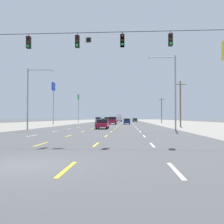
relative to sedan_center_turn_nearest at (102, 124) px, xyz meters
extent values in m
plane|color=#4C4C4F|center=(0.14, 36.03, -0.76)|extent=(572.00, 572.00, 0.00)
cube|color=gray|center=(-24.61, 36.03, -0.75)|extent=(28.00, 440.00, 0.01)
cube|color=gray|center=(24.89, 36.03, -0.75)|extent=(28.00, 440.00, 0.01)
cube|color=white|center=(-5.11, -15.47, -0.75)|extent=(0.14, 2.60, 0.01)
cube|color=white|center=(-5.11, -7.97, -0.75)|extent=(0.14, 2.60, 0.01)
cube|color=white|center=(-5.11, -0.47, -0.75)|extent=(0.14, 2.60, 0.01)
cube|color=white|center=(-5.11, 7.03, -0.75)|extent=(0.14, 2.60, 0.01)
cube|color=white|center=(-5.11, 14.53, -0.75)|extent=(0.14, 2.60, 0.01)
cube|color=white|center=(-5.11, 22.03, -0.75)|extent=(0.14, 2.60, 0.01)
cube|color=white|center=(-5.11, 29.53, -0.75)|extent=(0.14, 2.60, 0.01)
cube|color=white|center=(-5.11, 37.03, -0.75)|extent=(0.14, 2.60, 0.01)
cube|color=white|center=(-5.11, 44.53, -0.75)|extent=(0.14, 2.60, 0.01)
cube|color=white|center=(-5.11, 52.03, -0.75)|extent=(0.14, 2.60, 0.01)
cube|color=white|center=(-5.11, 59.53, -0.75)|extent=(0.14, 2.60, 0.01)
cube|color=white|center=(-5.11, 67.03, -0.75)|extent=(0.14, 2.60, 0.01)
cube|color=white|center=(-5.11, 74.53, -0.75)|extent=(0.14, 2.60, 0.01)
cube|color=white|center=(-5.11, 82.03, -0.75)|extent=(0.14, 2.60, 0.01)
cube|color=white|center=(-5.11, 89.53, -0.75)|extent=(0.14, 2.60, 0.01)
cube|color=white|center=(-5.11, 97.03, -0.75)|extent=(0.14, 2.60, 0.01)
cube|color=white|center=(-5.11, 104.53, -0.75)|extent=(0.14, 2.60, 0.01)
cube|color=white|center=(-5.11, 112.03, -0.75)|extent=(0.14, 2.60, 0.01)
cube|color=white|center=(-5.11, 119.53, -0.75)|extent=(0.14, 2.60, 0.01)
cube|color=white|center=(-5.11, 127.03, -0.75)|extent=(0.14, 2.60, 0.01)
cube|color=white|center=(-5.11, 134.53, -0.75)|extent=(0.14, 2.60, 0.01)
cube|color=white|center=(-5.11, 142.03, -0.75)|extent=(0.14, 2.60, 0.01)
cube|color=white|center=(-5.11, 149.53, -0.75)|extent=(0.14, 2.60, 0.01)
cube|color=white|center=(-5.11, 157.03, -0.75)|extent=(0.14, 2.60, 0.01)
cube|color=white|center=(-5.11, 164.53, -0.75)|extent=(0.14, 2.60, 0.01)
cube|color=white|center=(-5.11, 172.03, -0.75)|extent=(0.14, 2.60, 0.01)
cube|color=white|center=(-5.11, 179.53, -0.75)|extent=(0.14, 2.60, 0.01)
cube|color=white|center=(-5.11, 187.03, -0.75)|extent=(0.14, 2.60, 0.01)
cube|color=yellow|center=(-1.61, -22.97, -0.75)|extent=(0.14, 2.60, 0.01)
cube|color=yellow|center=(-1.61, -15.47, -0.75)|extent=(0.14, 2.60, 0.01)
cube|color=yellow|center=(-1.61, -7.97, -0.75)|extent=(0.14, 2.60, 0.01)
cube|color=yellow|center=(-1.61, -0.47, -0.75)|extent=(0.14, 2.60, 0.01)
cube|color=yellow|center=(-1.61, 7.03, -0.75)|extent=(0.14, 2.60, 0.01)
cube|color=yellow|center=(-1.61, 14.53, -0.75)|extent=(0.14, 2.60, 0.01)
cube|color=yellow|center=(-1.61, 22.03, -0.75)|extent=(0.14, 2.60, 0.01)
cube|color=yellow|center=(-1.61, 29.53, -0.75)|extent=(0.14, 2.60, 0.01)
cube|color=yellow|center=(-1.61, 37.03, -0.75)|extent=(0.14, 2.60, 0.01)
cube|color=yellow|center=(-1.61, 44.53, -0.75)|extent=(0.14, 2.60, 0.01)
cube|color=yellow|center=(-1.61, 52.03, -0.75)|extent=(0.14, 2.60, 0.01)
cube|color=yellow|center=(-1.61, 59.53, -0.75)|extent=(0.14, 2.60, 0.01)
cube|color=yellow|center=(-1.61, 67.03, -0.75)|extent=(0.14, 2.60, 0.01)
cube|color=yellow|center=(-1.61, 74.53, -0.75)|extent=(0.14, 2.60, 0.01)
cube|color=yellow|center=(-1.61, 82.03, -0.75)|extent=(0.14, 2.60, 0.01)
cube|color=yellow|center=(-1.61, 89.53, -0.75)|extent=(0.14, 2.60, 0.01)
cube|color=yellow|center=(-1.61, 97.03, -0.75)|extent=(0.14, 2.60, 0.01)
cube|color=yellow|center=(-1.61, 104.53, -0.75)|extent=(0.14, 2.60, 0.01)
cube|color=yellow|center=(-1.61, 112.03, -0.75)|extent=(0.14, 2.60, 0.01)
cube|color=yellow|center=(-1.61, 119.53, -0.75)|extent=(0.14, 2.60, 0.01)
cube|color=yellow|center=(-1.61, 127.03, -0.75)|extent=(0.14, 2.60, 0.01)
cube|color=yellow|center=(-1.61, 134.53, -0.75)|extent=(0.14, 2.60, 0.01)
cube|color=yellow|center=(-1.61, 142.03, -0.75)|extent=(0.14, 2.60, 0.01)
cube|color=yellow|center=(-1.61, 149.53, -0.75)|extent=(0.14, 2.60, 0.01)
cube|color=yellow|center=(-1.61, 157.03, -0.75)|extent=(0.14, 2.60, 0.01)
cube|color=yellow|center=(-1.61, 164.53, -0.75)|extent=(0.14, 2.60, 0.01)
cube|color=yellow|center=(-1.61, 172.03, -0.75)|extent=(0.14, 2.60, 0.01)
cube|color=yellow|center=(-1.61, 179.53, -0.75)|extent=(0.14, 2.60, 0.01)
cube|color=yellow|center=(-1.61, 187.03, -0.75)|extent=(0.14, 2.60, 0.01)
cube|color=yellow|center=(1.89, -30.47, -0.75)|extent=(0.14, 2.60, 0.01)
cube|color=yellow|center=(1.89, -22.97, -0.75)|extent=(0.14, 2.60, 0.01)
cube|color=yellow|center=(1.89, -15.47, -0.75)|extent=(0.14, 2.60, 0.01)
cube|color=yellow|center=(1.89, -7.97, -0.75)|extent=(0.14, 2.60, 0.01)
cube|color=yellow|center=(1.89, -0.47, -0.75)|extent=(0.14, 2.60, 0.01)
cube|color=yellow|center=(1.89, 7.03, -0.75)|extent=(0.14, 2.60, 0.01)
cube|color=yellow|center=(1.89, 14.53, -0.75)|extent=(0.14, 2.60, 0.01)
cube|color=yellow|center=(1.89, 22.03, -0.75)|extent=(0.14, 2.60, 0.01)
cube|color=yellow|center=(1.89, 29.53, -0.75)|extent=(0.14, 2.60, 0.01)
cube|color=yellow|center=(1.89, 37.03, -0.75)|extent=(0.14, 2.60, 0.01)
cube|color=yellow|center=(1.89, 44.53, -0.75)|extent=(0.14, 2.60, 0.01)
cube|color=yellow|center=(1.89, 52.03, -0.75)|extent=(0.14, 2.60, 0.01)
cube|color=yellow|center=(1.89, 59.53, -0.75)|extent=(0.14, 2.60, 0.01)
cube|color=yellow|center=(1.89, 67.03, -0.75)|extent=(0.14, 2.60, 0.01)
cube|color=yellow|center=(1.89, 74.53, -0.75)|extent=(0.14, 2.60, 0.01)
cube|color=yellow|center=(1.89, 82.03, -0.75)|extent=(0.14, 2.60, 0.01)
cube|color=yellow|center=(1.89, 89.53, -0.75)|extent=(0.14, 2.60, 0.01)
cube|color=yellow|center=(1.89, 97.03, -0.75)|extent=(0.14, 2.60, 0.01)
cube|color=yellow|center=(1.89, 104.53, -0.75)|extent=(0.14, 2.60, 0.01)
cube|color=yellow|center=(1.89, 112.03, -0.75)|extent=(0.14, 2.60, 0.01)
cube|color=yellow|center=(1.89, 119.53, -0.75)|extent=(0.14, 2.60, 0.01)
cube|color=yellow|center=(1.89, 127.03, -0.75)|extent=(0.14, 2.60, 0.01)
cube|color=yellow|center=(1.89, 134.53, -0.75)|extent=(0.14, 2.60, 0.01)
cube|color=yellow|center=(1.89, 142.03, -0.75)|extent=(0.14, 2.60, 0.01)
cube|color=yellow|center=(1.89, 149.53, -0.75)|extent=(0.14, 2.60, 0.01)
cube|color=yellow|center=(1.89, 157.03, -0.75)|extent=(0.14, 2.60, 0.01)
cube|color=yellow|center=(1.89, 164.53, -0.75)|extent=(0.14, 2.60, 0.01)
cube|color=yellow|center=(1.89, 172.03, -0.75)|extent=(0.14, 2.60, 0.01)
cube|color=yellow|center=(1.89, 179.53, -0.75)|extent=(0.14, 2.60, 0.01)
cube|color=yellow|center=(1.89, 187.03, -0.75)|extent=(0.14, 2.60, 0.01)
cube|color=white|center=(5.39, -30.47, -0.75)|extent=(0.14, 2.60, 0.01)
cube|color=white|center=(5.39, -22.97, -0.75)|extent=(0.14, 2.60, 0.01)
cube|color=white|center=(5.39, -15.47, -0.75)|extent=(0.14, 2.60, 0.01)
cube|color=white|center=(5.39, -7.97, -0.75)|extent=(0.14, 2.60, 0.01)
cube|color=white|center=(5.39, -0.47, -0.75)|extent=(0.14, 2.60, 0.01)
cube|color=white|center=(5.39, 7.03, -0.75)|extent=(0.14, 2.60, 0.01)
cube|color=white|center=(5.39, 14.53, -0.75)|extent=(0.14, 2.60, 0.01)
cube|color=white|center=(5.39, 22.03, -0.75)|extent=(0.14, 2.60, 0.01)
cube|color=white|center=(5.39, 29.53, -0.75)|extent=(0.14, 2.60, 0.01)
cube|color=white|center=(5.39, 37.03, -0.75)|extent=(0.14, 2.60, 0.01)
cube|color=white|center=(5.39, 44.53, -0.75)|extent=(0.14, 2.60, 0.01)
cube|color=white|center=(5.39, 52.03, -0.75)|extent=(0.14, 2.60, 0.01)
cube|color=white|center=(5.39, 59.53, -0.75)|extent=(0.14, 2.60, 0.01)
cube|color=white|center=(5.39, 67.03, -0.75)|extent=(0.14, 2.60, 0.01)
cube|color=white|center=(5.39, 74.53, -0.75)|extent=(0.14, 2.60, 0.01)
cube|color=white|center=(5.39, 82.03, -0.75)|extent=(0.14, 2.60, 0.01)
cube|color=white|center=(5.39, 89.53, -0.75)|extent=(0.14, 2.60, 0.01)
cube|color=white|center=(5.39, 97.03, -0.75)|extent=(0.14, 2.60, 0.01)
cube|color=white|center=(5.39, 104.53, -0.75)|extent=(0.14, 2.60, 0.01)
cube|color=white|center=(5.39, 112.03, -0.75)|extent=(0.14, 2.60, 0.01)
cube|color=white|center=(5.39, 119.53, -0.75)|extent=(0.14, 2.60, 0.01)
cube|color=white|center=(5.39, 127.03, -0.75)|extent=(0.14, 2.60, 0.01)
cube|color=white|center=(5.39, 134.53, -0.75)|extent=(0.14, 2.60, 0.01)
cube|color=white|center=(5.39, 142.03, -0.75)|extent=(0.14, 2.60, 0.01)
cube|color=white|center=(5.39, 149.53, -0.75)|extent=(0.14, 2.60, 0.01)
cube|color=white|center=(5.39, 157.03, -0.75)|extent=(0.14, 2.60, 0.01)
cube|color=white|center=(5.39, 164.53, -0.75)|extent=(0.14, 2.60, 0.01)
cube|color=white|center=(5.39, 172.03, -0.75)|extent=(0.14, 2.60, 0.01)
cube|color=white|center=(5.39, 179.53, -0.75)|extent=(0.14, 2.60, 0.01)
cube|color=white|center=(5.39, 187.03, -0.75)|extent=(0.14, 2.60, 0.01)
cylinder|color=black|center=(0.14, -19.76, 7.43)|extent=(25.61, 0.04, 0.04)
cube|color=white|center=(0.92, -19.82, 6.84)|extent=(0.60, 0.04, 0.60)
cube|color=black|center=(0.92, -19.85, 6.84)|extent=(0.36, 0.01, 0.36)
cube|color=black|center=(3.48, -19.86, 6.73)|extent=(0.30, 0.34, 0.92)
cylinder|color=black|center=(3.48, -19.86, 7.31)|extent=(0.03, 0.03, 0.24)
sphere|color=#2F0402|center=(3.48, -20.05, 7.01)|extent=(0.20, 0.20, 0.20)
sphere|color=#352202|center=(3.48, -20.05, 6.71)|extent=(0.20, 0.20, 0.20)
sphere|color=green|center=(3.48, -20.05, 6.41)|extent=(0.20, 0.20, 0.20)
cube|color=black|center=(0.07, -19.86, 6.73)|extent=(0.30, 0.34, 0.92)
cylinder|color=black|center=(0.07, -19.86, 7.31)|extent=(0.03, 0.03, 0.24)
sphere|color=#2F0402|center=(0.07, -20.05, 7.01)|extent=(0.20, 0.20, 0.20)
sphere|color=#352202|center=(0.07, -20.05, 6.71)|extent=(0.20, 0.20, 0.20)
sphere|color=green|center=(0.07, -20.05, 6.41)|extent=(0.20, 0.20, 0.20)
cube|color=black|center=(7.07, -19.86, 6.73)|extent=(0.30, 0.34, 0.92)
cylinder|color=black|center=(7.07, -19.86, 7.31)|extent=(0.03, 0.03, 0.24)
sphere|color=#2F0402|center=(7.07, -20.05, 7.01)|extent=(0.20, 0.20, 0.20)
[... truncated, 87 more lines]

